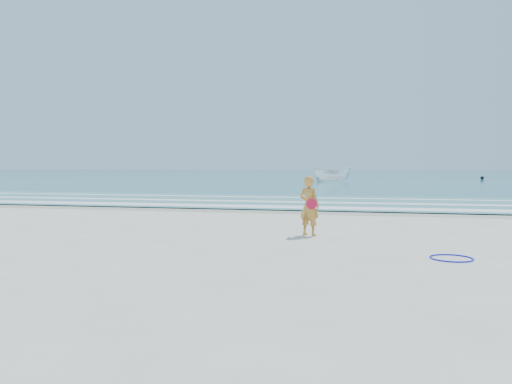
# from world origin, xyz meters

# --- Properties ---
(ground) EXTENTS (400.00, 400.00, 0.00)m
(ground) POSITION_xyz_m (0.00, 0.00, 0.00)
(ground) COLOR silver
(ground) RESTS_ON ground
(wet_sand) EXTENTS (400.00, 2.40, 0.00)m
(wet_sand) POSITION_xyz_m (0.00, 9.00, 0.00)
(wet_sand) COLOR #B2A893
(wet_sand) RESTS_ON ground
(ocean) EXTENTS (400.00, 190.00, 0.04)m
(ocean) POSITION_xyz_m (0.00, 105.00, 0.02)
(ocean) COLOR #19727F
(ocean) RESTS_ON ground
(shallow) EXTENTS (400.00, 10.00, 0.01)m
(shallow) POSITION_xyz_m (0.00, 14.00, 0.04)
(shallow) COLOR #59B7AD
(shallow) RESTS_ON ocean
(foam_near) EXTENTS (400.00, 1.40, 0.01)m
(foam_near) POSITION_xyz_m (0.00, 10.30, 0.05)
(foam_near) COLOR white
(foam_near) RESTS_ON shallow
(foam_mid) EXTENTS (400.00, 0.90, 0.01)m
(foam_mid) POSITION_xyz_m (0.00, 13.20, 0.05)
(foam_mid) COLOR white
(foam_mid) RESTS_ON shallow
(foam_far) EXTENTS (400.00, 0.60, 0.01)m
(foam_far) POSITION_xyz_m (0.00, 16.50, 0.05)
(foam_far) COLOR white
(foam_far) RESTS_ON shallow
(hoop) EXTENTS (0.81, 0.81, 0.03)m
(hoop) POSITION_xyz_m (5.08, -0.19, 0.01)
(hoop) COLOR #0C0FE7
(hoop) RESTS_ON ground
(boat) EXTENTS (4.52, 2.96, 1.63)m
(boat) POSITION_xyz_m (-0.72, 45.05, 0.86)
(boat) COLOR white
(boat) RESTS_ON ocean
(buoy) EXTENTS (0.46, 0.46, 0.46)m
(buoy) POSITION_xyz_m (16.83, 56.73, 0.27)
(buoy) COLOR black
(buoy) RESTS_ON ocean
(woman) EXTENTS (0.65, 0.56, 1.51)m
(woman) POSITION_xyz_m (2.05, 2.34, 0.76)
(woman) COLOR orange
(woman) RESTS_ON ground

